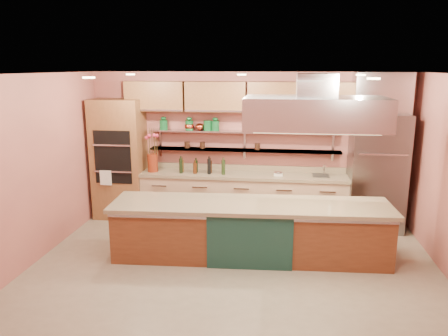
# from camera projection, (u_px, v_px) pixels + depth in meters

# --- Properties ---
(floor) EXTENTS (6.00, 5.00, 0.02)m
(floor) POSITION_uv_depth(u_px,v_px,m) (232.00, 274.00, 6.27)
(floor) COLOR gray
(floor) RESTS_ON ground
(ceiling) EXTENTS (6.00, 5.00, 0.02)m
(ceiling) POSITION_uv_depth(u_px,v_px,m) (233.00, 74.00, 5.63)
(ceiling) COLOR black
(ceiling) RESTS_ON wall_back
(wall_back) EXTENTS (6.00, 0.04, 2.80)m
(wall_back) POSITION_uv_depth(u_px,v_px,m) (247.00, 146.00, 8.36)
(wall_back) COLOR #AB5C50
(wall_back) RESTS_ON floor
(wall_front) EXTENTS (6.00, 0.04, 2.80)m
(wall_front) POSITION_uv_depth(u_px,v_px,m) (198.00, 256.00, 3.53)
(wall_front) COLOR #AB5C50
(wall_front) RESTS_ON floor
(wall_left) EXTENTS (0.04, 5.00, 2.80)m
(wall_left) POSITION_uv_depth(u_px,v_px,m) (27.00, 172.00, 6.33)
(wall_left) COLOR #AB5C50
(wall_left) RESTS_ON floor
(oven_stack) EXTENTS (0.95, 0.64, 2.30)m
(oven_stack) POSITION_uv_depth(u_px,v_px,m) (119.00, 159.00, 8.42)
(oven_stack) COLOR brown
(oven_stack) RESTS_ON floor
(refrigerator) EXTENTS (0.95, 0.72, 2.10)m
(refrigerator) POSITION_uv_depth(u_px,v_px,m) (377.00, 172.00, 7.79)
(refrigerator) COLOR slate
(refrigerator) RESTS_ON floor
(back_counter) EXTENTS (3.84, 0.64, 0.93)m
(back_counter) POSITION_uv_depth(u_px,v_px,m) (243.00, 197.00, 8.29)
(back_counter) COLOR tan
(back_counter) RESTS_ON floor
(wall_shelf_lower) EXTENTS (3.60, 0.26, 0.03)m
(wall_shelf_lower) POSITION_uv_depth(u_px,v_px,m) (244.00, 150.00, 8.25)
(wall_shelf_lower) COLOR #B8B9C0
(wall_shelf_lower) RESTS_ON wall_back
(wall_shelf_upper) EXTENTS (3.60, 0.26, 0.03)m
(wall_shelf_upper) POSITION_uv_depth(u_px,v_px,m) (244.00, 132.00, 8.17)
(wall_shelf_upper) COLOR #B8B9C0
(wall_shelf_upper) RESTS_ON wall_back
(upper_cabinets) EXTENTS (4.60, 0.36, 0.55)m
(upper_cabinets) POSITION_uv_depth(u_px,v_px,m) (247.00, 97.00, 7.97)
(upper_cabinets) COLOR brown
(upper_cabinets) RESTS_ON wall_back
(range_hood) EXTENTS (2.00, 1.00, 0.45)m
(range_hood) POSITION_uv_depth(u_px,v_px,m) (315.00, 113.00, 6.20)
(range_hood) COLOR #B8B9C0
(range_hood) RESTS_ON ceiling
(ceiling_downlights) EXTENTS (4.00, 2.80, 0.02)m
(ceiling_downlights) POSITION_uv_depth(u_px,v_px,m) (235.00, 76.00, 5.83)
(ceiling_downlights) COLOR #FFE5A5
(ceiling_downlights) RESTS_ON ceiling
(island) EXTENTS (4.19, 1.12, 0.87)m
(island) POSITION_uv_depth(u_px,v_px,m) (250.00, 230.00, 6.73)
(island) COLOR brown
(island) RESTS_ON floor
(flower_vase) EXTENTS (0.21, 0.21, 0.35)m
(flower_vase) POSITION_uv_depth(u_px,v_px,m) (153.00, 163.00, 8.32)
(flower_vase) COLOR maroon
(flower_vase) RESTS_ON back_counter
(oil_bottle_cluster) EXTENTS (0.96, 0.47, 0.30)m
(oil_bottle_cluster) POSITION_uv_depth(u_px,v_px,m) (202.00, 165.00, 8.20)
(oil_bottle_cluster) COLOR black
(oil_bottle_cluster) RESTS_ON back_counter
(kitchen_scale) EXTENTS (0.18, 0.15, 0.09)m
(kitchen_scale) POSITION_uv_depth(u_px,v_px,m) (278.00, 173.00, 8.04)
(kitchen_scale) COLOR silver
(kitchen_scale) RESTS_ON back_counter
(bar_faucet) EXTENTS (0.04, 0.04, 0.22)m
(bar_faucet) POSITION_uv_depth(u_px,v_px,m) (324.00, 170.00, 8.02)
(bar_faucet) COLOR white
(bar_faucet) RESTS_ON back_counter
(copper_kettle) EXTENTS (0.17, 0.17, 0.13)m
(copper_kettle) POSITION_uv_depth(u_px,v_px,m) (200.00, 127.00, 8.26)
(copper_kettle) COLOR #B8412A
(copper_kettle) RESTS_ON wall_shelf_upper
(green_canister) EXTENTS (0.19, 0.19, 0.18)m
(green_canister) POSITION_uv_depth(u_px,v_px,m) (208.00, 125.00, 8.24)
(green_canister) COLOR #104D23
(green_canister) RESTS_ON wall_shelf_upper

